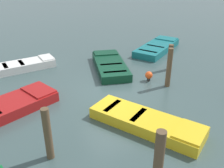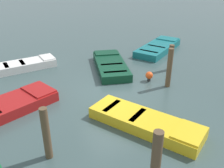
{
  "view_description": "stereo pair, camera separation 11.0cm",
  "coord_description": "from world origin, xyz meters",
  "px_view_note": "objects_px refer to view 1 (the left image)",
  "views": [
    {
      "loc": [
        -4.07,
        -9.03,
        5.19
      ],
      "look_at": [
        0.0,
        0.0,
        0.35
      ],
      "focal_mm": 40.42,
      "sensor_mm": 36.0,
      "label": 1
    },
    {
      "loc": [
        -3.97,
        -9.07,
        5.19
      ],
      "look_at": [
        0.0,
        0.0,
        0.35
      ],
      "focal_mm": 40.42,
      "sensor_mm": 36.0,
      "label": 2
    }
  ],
  "objects_px": {
    "mooring_piling_mid_left": "(170,57)",
    "rowboat_yellow": "(147,122)",
    "rowboat_teal": "(157,47)",
    "marker_buoy": "(149,75)",
    "mooring_piling_mid_right": "(169,68)",
    "mooring_piling_near_right": "(48,134)",
    "mooring_piling_near_left": "(158,165)",
    "rowboat_white": "(26,65)",
    "rowboat_red": "(3,109)",
    "rowboat_dark_green": "(110,65)"
  },
  "relations": [
    {
      "from": "rowboat_teal",
      "to": "mooring_piling_near_left",
      "type": "relative_size",
      "value": 2.21
    },
    {
      "from": "rowboat_white",
      "to": "rowboat_red",
      "type": "bearing_deg",
      "value": -114.95
    },
    {
      "from": "mooring_piling_near_right",
      "to": "mooring_piling_near_left",
      "type": "bearing_deg",
      "value": -49.22
    },
    {
      "from": "rowboat_red",
      "to": "marker_buoy",
      "type": "distance_m",
      "value": 6.53
    },
    {
      "from": "mooring_piling_mid_right",
      "to": "mooring_piling_near_left",
      "type": "bearing_deg",
      "value": -128.13
    },
    {
      "from": "rowboat_dark_green",
      "to": "rowboat_teal",
      "type": "distance_m",
      "value": 4.28
    },
    {
      "from": "rowboat_yellow",
      "to": "mooring_piling_near_left",
      "type": "height_order",
      "value": "mooring_piling_near_left"
    },
    {
      "from": "mooring_piling_near_right",
      "to": "mooring_piling_mid_left",
      "type": "relative_size",
      "value": 1.22
    },
    {
      "from": "rowboat_teal",
      "to": "mooring_piling_mid_right",
      "type": "height_order",
      "value": "mooring_piling_mid_right"
    },
    {
      "from": "mooring_piling_mid_left",
      "to": "mooring_piling_mid_right",
      "type": "xyz_separation_m",
      "value": [
        -1.24,
        -1.59,
        0.22
      ]
    },
    {
      "from": "rowboat_red",
      "to": "rowboat_teal",
      "type": "relative_size",
      "value": 1.03
    },
    {
      "from": "rowboat_teal",
      "to": "marker_buoy",
      "type": "relative_size",
      "value": 8.83
    },
    {
      "from": "mooring_piling_near_right",
      "to": "mooring_piling_mid_left",
      "type": "height_order",
      "value": "mooring_piling_near_right"
    },
    {
      "from": "mooring_piling_mid_left",
      "to": "mooring_piling_mid_right",
      "type": "height_order",
      "value": "mooring_piling_mid_right"
    },
    {
      "from": "mooring_piling_mid_right",
      "to": "marker_buoy",
      "type": "relative_size",
      "value": 3.78
    },
    {
      "from": "mooring_piling_mid_left",
      "to": "rowboat_yellow",
      "type": "bearing_deg",
      "value": -133.8
    },
    {
      "from": "rowboat_red",
      "to": "rowboat_teal",
      "type": "height_order",
      "value": "same"
    },
    {
      "from": "rowboat_teal",
      "to": "mooring_piling_near_right",
      "type": "relative_size",
      "value": 2.54
    },
    {
      "from": "rowboat_white",
      "to": "mooring_piling_mid_left",
      "type": "relative_size",
      "value": 2.23
    },
    {
      "from": "mooring_piling_near_left",
      "to": "mooring_piling_mid_right",
      "type": "relative_size",
      "value": 1.06
    },
    {
      "from": "rowboat_red",
      "to": "mooring_piling_near_right",
      "type": "distance_m",
      "value": 3.33
    },
    {
      "from": "rowboat_dark_green",
      "to": "mooring_piling_near_right",
      "type": "relative_size",
      "value": 2.37
    },
    {
      "from": "mooring_piling_near_right",
      "to": "marker_buoy",
      "type": "height_order",
      "value": "mooring_piling_near_right"
    },
    {
      "from": "rowboat_yellow",
      "to": "rowboat_teal",
      "type": "relative_size",
      "value": 0.95
    },
    {
      "from": "rowboat_dark_green",
      "to": "mooring_piling_mid_right",
      "type": "bearing_deg",
      "value": -138.56
    },
    {
      "from": "mooring_piling_mid_left",
      "to": "marker_buoy",
      "type": "xyz_separation_m",
      "value": [
        -1.73,
        -0.76,
        -0.4
      ]
    },
    {
      "from": "rowboat_white",
      "to": "rowboat_dark_green",
      "type": "relative_size",
      "value": 0.77
    },
    {
      "from": "mooring_piling_near_right",
      "to": "mooring_piling_near_left",
      "type": "height_order",
      "value": "mooring_piling_near_left"
    },
    {
      "from": "rowboat_yellow",
      "to": "rowboat_teal",
      "type": "bearing_deg",
      "value": 112.23
    },
    {
      "from": "mooring_piling_near_right",
      "to": "mooring_piling_mid_left",
      "type": "distance_m",
      "value": 8.22
    },
    {
      "from": "rowboat_yellow",
      "to": "marker_buoy",
      "type": "height_order",
      "value": "marker_buoy"
    },
    {
      "from": "mooring_piling_near_right",
      "to": "mooring_piling_mid_right",
      "type": "xyz_separation_m",
      "value": [
        5.9,
        2.5,
        0.07
      ]
    },
    {
      "from": "rowboat_white",
      "to": "rowboat_red",
      "type": "relative_size",
      "value": 0.7
    },
    {
      "from": "rowboat_teal",
      "to": "mooring_piling_near_left",
      "type": "height_order",
      "value": "mooring_piling_near_left"
    },
    {
      "from": "rowboat_red",
      "to": "mooring_piling_mid_right",
      "type": "distance_m",
      "value": 7.07
    },
    {
      "from": "rowboat_dark_green",
      "to": "marker_buoy",
      "type": "bearing_deg",
      "value": -139.67
    },
    {
      "from": "mooring_piling_mid_right",
      "to": "mooring_piling_near_right",
      "type": "bearing_deg",
      "value": -157.04
    },
    {
      "from": "rowboat_dark_green",
      "to": "mooring_piling_mid_right",
      "type": "xyz_separation_m",
      "value": [
        1.57,
        -2.96,
        0.69
      ]
    },
    {
      "from": "rowboat_white",
      "to": "mooring_piling_near_right",
      "type": "xyz_separation_m",
      "value": [
        -0.27,
        -7.33,
        0.62
      ]
    },
    {
      "from": "rowboat_white",
      "to": "mooring_piling_near_right",
      "type": "height_order",
      "value": "mooring_piling_near_right"
    },
    {
      "from": "rowboat_white",
      "to": "rowboat_dark_green",
      "type": "xyz_separation_m",
      "value": [
        4.06,
        -1.86,
        -0.0
      ]
    },
    {
      "from": "mooring_piling_near_right",
      "to": "marker_buoy",
      "type": "xyz_separation_m",
      "value": [
        5.41,
        3.33,
        -0.55
      ]
    },
    {
      "from": "rowboat_teal",
      "to": "mooring_piling_near_right",
      "type": "bearing_deg",
      "value": -173.64
    },
    {
      "from": "marker_buoy",
      "to": "rowboat_yellow",
      "type": "bearing_deg",
      "value": -122.84
    },
    {
      "from": "mooring_piling_near_right",
      "to": "rowboat_white",
      "type": "bearing_deg",
      "value": 87.88
    },
    {
      "from": "rowboat_teal",
      "to": "marker_buoy",
      "type": "distance_m",
      "value": 4.7
    },
    {
      "from": "rowboat_teal",
      "to": "mooring_piling_mid_left",
      "type": "bearing_deg",
      "value": -145.84
    },
    {
      "from": "rowboat_teal",
      "to": "mooring_piling_mid_left",
      "type": "relative_size",
      "value": 3.1
    },
    {
      "from": "mooring_piling_near_left",
      "to": "rowboat_white",
      "type": "bearing_deg",
      "value": 100.44
    },
    {
      "from": "rowboat_yellow",
      "to": "mooring_piling_near_left",
      "type": "distance_m",
      "value": 2.92
    }
  ]
}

